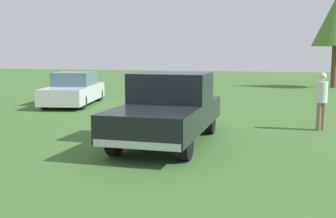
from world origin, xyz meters
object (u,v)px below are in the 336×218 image
tree_back_left (336,21)px  person_visitor (322,98)px  pickup_truck (169,107)px  sedan_near (74,90)px

tree_back_left → person_visitor: bearing=171.4°
tree_back_left → pickup_truck: bearing=161.0°
sedan_near → person_visitor: (-3.75, -10.10, 0.32)m
sedan_near → tree_back_left: size_ratio=0.78×
sedan_near → pickup_truck: bearing=32.6°
sedan_near → tree_back_left: (12.39, -12.54, 3.69)m
pickup_truck → person_visitor: pickup_truck is taller
sedan_near → tree_back_left: bearing=124.3°
pickup_truck → sedan_near: (6.51, 6.05, -0.28)m
pickup_truck → sedan_near: 8.89m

